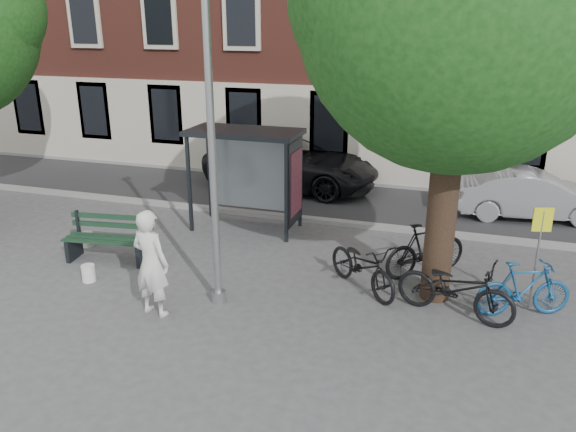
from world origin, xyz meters
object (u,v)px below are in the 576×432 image
Objects in this scene: bus_shelter at (261,158)px; bike_b at (524,289)px; bike_a at (455,288)px; bench at (109,241)px; painter at (151,263)px; bike_c at (363,265)px; notice_sign at (540,235)px; lamppost at (213,164)px; car_dark at (292,164)px; bike_d at (426,249)px; car_silver at (532,195)px.

bike_b is at bearing -24.86° from bus_shelter.
bench is at bearing 102.81° from bike_a.
painter is (-0.36, -4.87, -0.89)m from bus_shelter.
bike_c is 3.35m from notice_sign.
lamppost is 3.38× the size of bike_b.
bike_b is 9.49m from car_dark.
car_dark is at bearing 51.87° from bike_a.
bike_d is (1.16, 1.12, 0.06)m from bike_c.
painter is 3.00m from bench.
bench is 0.99× the size of bike_c.
bus_shelter is at bearing -84.55° from painter.
bus_shelter is 4.22m from bench.
bench is 1.13× the size of bike_b.
notice_sign is (6.78, -6.47, 0.71)m from car_dark.
bike_b reaches higher than bench.
car_dark is at bearing -1.28° from bike_d.
notice_sign is (3.20, 0.22, 0.95)m from bike_c.
bus_shelter is 1.38× the size of bike_c.
bench is 1.00× the size of notice_sign.
notice_sign is (2.05, -0.90, 0.89)m from bike_d.
lamppost is at bearing -27.12° from bench.
bench is at bearing 69.40° from bike_b.
painter is 0.50× the size of car_silver.
bike_a is at bearing -33.33° from bus_shelter.
bike_d is (-0.66, 1.66, 0.03)m from bike_a.
bike_a is at bearing -10.15° from bench.
lamppost is 2.14× the size of bus_shelter.
notice_sign is (6.74, 2.35, 0.47)m from painter.
bike_d reaches higher than bike_b.
notice_sign reaches higher than bike_a.
lamppost is 4.98m from bike_a.
painter is at bearing -94.21° from bus_shelter.
car_dark is (-0.40, 3.94, -1.13)m from bus_shelter.
bus_shelter is 6.13m from bike_a.
lamppost is at bearing 160.74° from bike_c.
painter is 1.01× the size of bike_d.
lamppost is at bearing 81.17° from bike_b.
bike_d reaches higher than bike_c.
notice_sign is at bearing 168.41° from car_silver.
bench is at bearing 167.84° from car_dark.
bike_c is (3.53, 2.13, -0.48)m from painter.
bike_c is (5.79, 0.24, 0.08)m from bench.
painter is at bearing -174.00° from notice_sign.
bench is (-3.23, 1.13, -2.32)m from lamppost.
bike_a reaches higher than bench.
bike_b is 3.02m from bike_c.
car_silver is (6.81, 3.06, -1.25)m from bus_shelter.
painter is at bearing -174.12° from car_dark.
bike_b is at bearing 166.92° from car_silver.
car_silver is at bearing -0.86° from bike_a.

